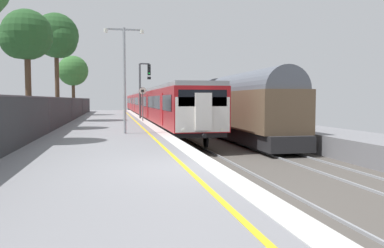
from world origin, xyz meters
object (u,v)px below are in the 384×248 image
Objects in this scene: commuter_train_at_platform at (148,103)px; speed_limit_sign at (143,100)px; platform_lamp_mid at (124,71)px; background_tree_centre at (25,37)px; signal_gantry at (143,84)px; background_tree_back at (57,37)px; background_tree_right at (73,72)px; freight_train_adjacent_track at (202,104)px.

commuter_train_at_platform reaches higher than speed_limit_sign.
platform_lamp_mid reaches higher than commuter_train_at_platform.
platform_lamp_mid is 0.77× the size of background_tree_centre.
signal_gantry is (-1.48, -11.16, 1.91)m from commuter_train_at_platform.
speed_limit_sign is at bearing -94.79° from signal_gantry.
signal_gantry is at bearing -97.54° from commuter_train_at_platform.
platform_lamp_mid is (-1.79, -11.50, 1.45)m from speed_limit_sign.
background_tree_centre is 0.81× the size of background_tree_back.
background_tree_back reaches higher than background_tree_right.
background_tree_centre reaches higher than signal_gantry.
platform_lamp_mid reaches higher than freight_train_adjacent_track.
background_tree_right is at bearing 141.84° from freight_train_adjacent_track.
freight_train_adjacent_track is 17.84m from background_tree_centre.
background_tree_right is 12.77m from background_tree_back.
platform_lamp_mid is 13.92m from background_tree_back.
background_tree_centre reaches higher than platform_lamp_mid.
signal_gantry is at bearing 174.12° from freight_train_adjacent_track.
background_tree_back is (-12.50, -2.76, 5.31)m from freight_train_adjacent_track.
background_tree_right is (-8.56, -1.85, 3.58)m from commuter_train_at_platform.
signal_gantry is 14.34m from background_tree_centre.
freight_train_adjacent_track is 4.37× the size of background_tree_back.
background_tree_right reaches higher than commuter_train_at_platform.
freight_train_adjacent_track is 7.01m from speed_limit_sign.
freight_train_adjacent_track is at bearing -5.88° from signal_gantry.
background_tree_back is (-7.02, -3.32, 3.50)m from signal_gantry.
commuter_train_at_platform is 11.53× the size of signal_gantry.
speed_limit_sign is at bearing 81.13° from platform_lamp_mid.
freight_train_adjacent_track is at bearing -71.14° from commuter_train_at_platform.
speed_limit_sign is (-0.37, -4.40, -1.43)m from signal_gantry.
speed_limit_sign is 11.73m from platform_lamp_mid.
platform_lamp_mid reaches higher than speed_limit_sign.
commuter_train_at_platform is at bearing 59.60° from background_tree_back.
signal_gantry is 1.86× the size of speed_limit_sign.
background_tree_centre is at bearing -122.94° from signal_gantry.
background_tree_centre reaches higher than commuter_train_at_platform.
background_tree_right is at bearing -167.83° from commuter_train_at_platform.
speed_limit_sign is at bearing -63.91° from background_tree_right.
background_tree_right is (-7.08, 9.31, 1.67)m from signal_gantry.
freight_train_adjacent_track is 5.80m from signal_gantry.
freight_train_adjacent_track is 7.41× the size of signal_gantry.
speed_limit_sign is (-5.85, -3.84, 0.37)m from freight_train_adjacent_track.
background_tree_back reaches higher than signal_gantry.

